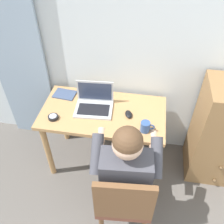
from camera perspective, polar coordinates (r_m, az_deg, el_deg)
The scene contains 11 objects.
wall_back at distance 2.26m, azimuth 13.65°, elevation 14.57°, with size 4.80×0.05×2.50m, color silver.
curtain_panel at distance 2.59m, azimuth -21.22°, elevation 12.85°, with size 0.55×0.03×2.20m, color #8EA3B7.
desk at distance 2.35m, azimuth -2.00°, elevation -1.93°, with size 1.14×0.61×0.74m.
dresser at distance 2.57m, azimuth 24.38°, elevation -4.58°, with size 0.54×0.48×1.09m.
chair at distance 2.01m, azimuth 2.73°, elevation -19.54°, with size 0.45×0.44×0.89m.
person_seated at distance 1.95m, azimuth 3.19°, elevation -12.28°, with size 0.56×0.61×1.21m.
laptop at distance 2.29m, azimuth -4.12°, elevation 2.05°, with size 0.36×0.27×0.24m.
computer_mouse at distance 2.23m, azimuth 3.83°, elevation -0.51°, with size 0.06×0.10×0.03m, color black.
desk_clock at distance 2.26m, azimuth -13.39°, elevation -1.17°, with size 0.09×0.09×0.03m.
notebook_pad at distance 2.49m, azimuth -10.82°, elevation 4.03°, with size 0.21×0.15×0.01m, color #3D4C6B.
coffee_mug at distance 2.09m, azimuth 7.72°, elevation -3.37°, with size 0.12×0.08×0.09m.
Camera 1 is at (-0.19, 0.20, 2.29)m, focal length 39.75 mm.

